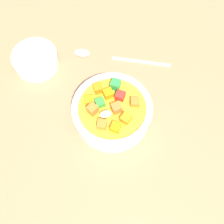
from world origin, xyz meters
TOP-DOWN VIEW (x-y plane):
  - ground_plane at (0.00, 0.00)cm, footprint 140.00×140.00cm
  - soup_bowl_main at (0.03, 0.00)cm, footprint 16.58×16.58cm
  - spoon at (9.62, -12.38)cm, footprint 21.32×11.62cm
  - side_bowl_small at (22.41, -0.89)cm, footprint 10.48×10.48cm

SIDE VIEW (x-z plane):
  - ground_plane at x=0.00cm, z-range -2.00..0.00cm
  - spoon at x=9.62cm, z-range -0.07..0.95cm
  - side_bowl_small at x=22.41cm, z-range 0.07..3.84cm
  - soup_bowl_main at x=0.03cm, z-range -0.41..6.41cm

